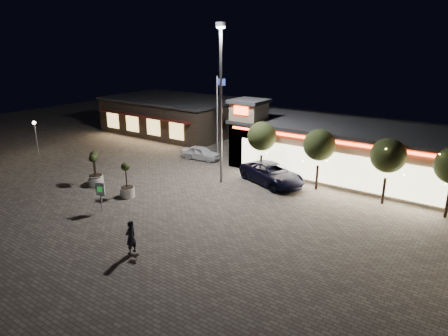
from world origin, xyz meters
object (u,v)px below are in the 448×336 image
Objects in this scene: white_sedan at (201,153)px; valet_sign at (100,192)px; planter_left at (96,174)px; pickup_truck at (272,174)px; planter_mid at (95,176)px; pedestrian at (131,237)px.

valet_sign is at bearing -178.26° from white_sedan.
planter_left is at bearing 158.69° from white_sedan.
planter_left is (-11.46, -8.36, 0.03)m from pickup_truck.
valet_sign reaches higher than white_sedan.
pickup_truck is 2.14× the size of planter_left.
planter_left is at bearing 148.10° from pickup_truck.
planter_mid is at bearing 160.29° from white_sedan.
pickup_truck is 3.14× the size of pedestrian.
pedestrian is 6.37m from valet_sign.
planter_left is at bearing 145.73° from valet_sign.
planter_mid is 5.47m from valet_sign.
pickup_truck is 2.85× the size of valet_sign.
white_sedan is 18.16m from pedestrian.
pedestrian is 0.68× the size of planter_left.
planter_mid is at bearing -120.65° from pedestrian.
planter_left reaches higher than valet_sign.
planter_left reaches higher than planter_mid.
valet_sign is (-6.68, -11.62, 0.63)m from pickup_truck.
valet_sign is (4.79, -3.26, 0.60)m from planter_left.
planter_left is 5.82m from valet_sign.
pedestrian is (8.06, -16.27, 0.28)m from white_sedan.
valet_sign reaches higher than pedestrian.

